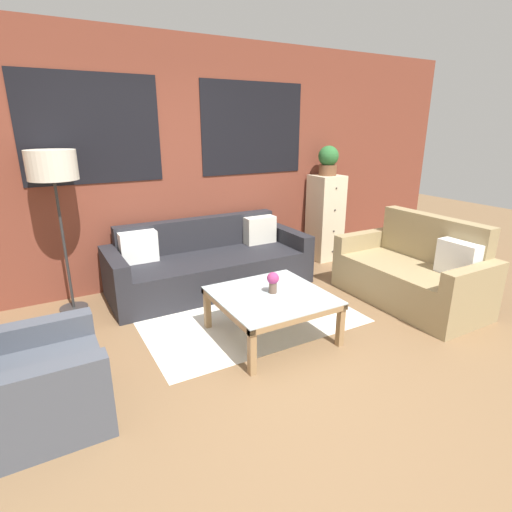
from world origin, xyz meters
name	(u,v)px	position (x,y,z in m)	size (l,w,h in m)	color
ground_plane	(296,373)	(0.00, 0.00, 0.00)	(16.00, 16.00, 0.00)	brown
wall_back_brick	(181,164)	(0.00, 2.44, 1.41)	(8.40, 0.09, 2.80)	brown
rug	(241,310)	(0.13, 1.20, 0.00)	(2.09, 1.74, 0.00)	silver
couch_dark	(210,265)	(0.11, 1.95, 0.28)	(2.32, 0.88, 0.78)	#232328
settee_vintage	(413,274)	(1.87, 0.50, 0.31)	(0.80, 1.56, 0.92)	#99845B
armchair_corner	(31,385)	(-1.78, 0.38, 0.28)	(0.80, 0.79, 0.84)	#474C56
coffee_table	(271,300)	(0.13, 0.59, 0.35)	(0.95, 0.95, 0.41)	silver
floor_lamp	(53,171)	(-1.38, 2.10, 1.43)	(0.45, 0.45, 1.62)	#2D2D2D
drawer_cabinet	(325,218)	(1.98, 2.16, 0.59)	(0.40, 0.41, 1.19)	beige
potted_plant	(328,160)	(1.98, 2.16, 1.39)	(0.27, 0.27, 0.39)	brown
flower_vase	(273,281)	(0.16, 0.62, 0.52)	(0.11, 0.11, 0.19)	brown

